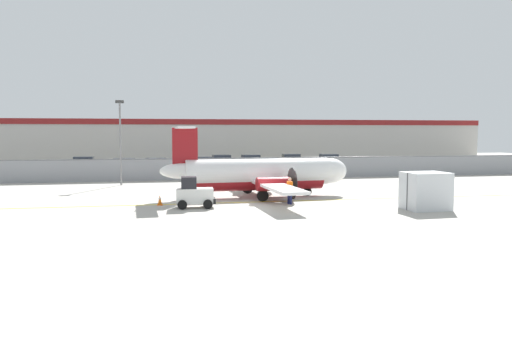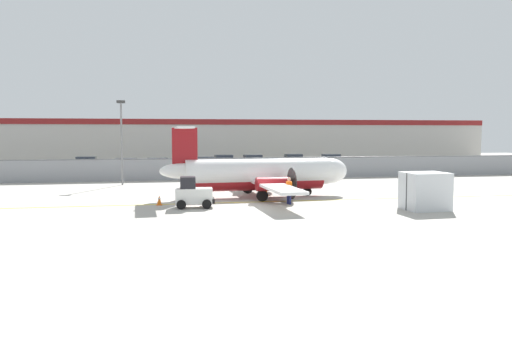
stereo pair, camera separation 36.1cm
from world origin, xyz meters
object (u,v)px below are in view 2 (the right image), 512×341
object	(u,v)px
parked_car_6	(294,160)
parked_car_7	(330,160)
parked_car_0	(87,163)
parked_car_4	(225,161)
traffic_cone_near_left	(266,192)
parked_car_2	(157,165)
parked_car_3	(205,164)
traffic_cone_near_right	(159,200)
baggage_tug	(193,194)
cargo_container	(425,191)
parked_car_5	(254,161)
apron_light_pole	(122,135)
ground_crew_worker	(289,189)
commuter_airplane	(262,174)
parked_car_1	(125,165)

from	to	relation	value
parked_car_6	parked_car_7	xyz separation A→B (m)	(4.60, -1.12, 0.00)
parked_car_0	parked_car_4	bearing A→B (deg)	4.24
traffic_cone_near_left	parked_car_2	size ratio (longest dim) A/B	0.15
parked_car_3	parked_car_7	xyz separation A→B (m)	(16.85, 4.20, 0.00)
parked_car_4	traffic_cone_near_right	bearing A→B (deg)	-107.55
baggage_tug	cargo_container	distance (m)	13.74
cargo_container	parked_car_0	bearing A→B (deg)	121.89
parked_car_5	cargo_container	bearing A→B (deg)	-87.90
baggage_tug	parked_car_6	distance (m)	37.06
traffic_cone_near_left	traffic_cone_near_right	xyz separation A→B (m)	(-7.47, -3.16, 0.00)
parked_car_6	apron_light_pole	bearing A→B (deg)	-135.34
traffic_cone_near_left	parked_car_6	size ratio (longest dim) A/B	0.15
traffic_cone_near_right	parked_car_3	world-z (taller)	parked_car_3
ground_crew_worker	parked_car_2	world-z (taller)	same
baggage_tug	cargo_container	xyz separation A→B (m)	(13.33, -3.30, 0.24)
parked_car_0	parked_car_6	size ratio (longest dim) A/B	0.99
traffic_cone_near_left	apron_light_pole	world-z (taller)	apron_light_pole
cargo_container	parked_car_6	size ratio (longest dim) A/B	0.59
baggage_tug	parked_car_3	world-z (taller)	baggage_tug
traffic_cone_near_right	parked_car_2	distance (m)	25.46
parked_car_5	apron_light_pole	distance (m)	23.95
parked_car_4	parked_car_6	distance (m)	9.40
cargo_container	apron_light_pole	size ratio (longest dim) A/B	0.34
parked_car_3	parked_car_7	distance (m)	17.36
parked_car_2	commuter_airplane	bearing A→B (deg)	103.30
parked_car_1	baggage_tug	bearing A→B (deg)	107.48
commuter_airplane	traffic_cone_near_right	distance (m)	7.67
ground_crew_worker	apron_light_pole	size ratio (longest dim) A/B	0.23
parked_car_0	ground_crew_worker	bearing A→B (deg)	-62.45
parked_car_4	parked_car_5	distance (m)	3.74
parked_car_3	parked_car_7	size ratio (longest dim) A/B	1.03
parked_car_0	parked_car_5	size ratio (longest dim) A/B	0.98
apron_light_pole	parked_car_7	bearing A→B (deg)	36.11
commuter_airplane	traffic_cone_near_right	bearing A→B (deg)	-162.20
commuter_airplane	parked_car_6	bearing A→B (deg)	67.88
parked_car_2	apron_light_pole	size ratio (longest dim) A/B	0.60
parked_car_2	parked_car_6	distance (m)	19.05
commuter_airplane	parked_car_3	size ratio (longest dim) A/B	3.72
apron_light_pole	parked_car_5	bearing A→B (deg)	51.06
baggage_tug	parked_car_2	world-z (taller)	baggage_tug
parked_car_4	parked_car_6	xyz separation A→B (m)	(9.37, 0.74, 0.00)
parked_car_2	parked_car_5	world-z (taller)	same
parked_car_5	parked_car_7	world-z (taller)	same
traffic_cone_near_right	parked_car_4	world-z (taller)	parked_car_4
ground_crew_worker	parked_car_5	world-z (taller)	same
ground_crew_worker	cargo_container	bearing A→B (deg)	127.61
parked_car_6	apron_light_pole	xyz separation A→B (m)	(-20.54, -19.46, 3.41)
parked_car_1	apron_light_pole	xyz separation A→B (m)	(0.69, -12.44, 3.41)
ground_crew_worker	parked_car_1	world-z (taller)	same
baggage_tug	parked_car_4	xyz separation A→B (m)	(5.94, 33.02, 0.04)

